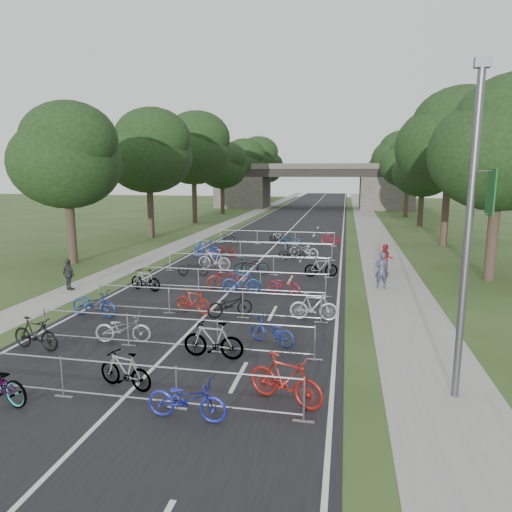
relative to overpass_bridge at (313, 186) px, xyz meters
The scene contains 58 objects.
ground 65.10m from the overpass_bridge, 90.00° to the right, with size 200.00×200.00×0.00m, color #30461E.
road 15.41m from the overpass_bridge, 90.00° to the right, with size 11.00×140.00×0.01m, color black.
sidewalk_right 17.36m from the overpass_bridge, 61.93° to the right, with size 3.00×140.00×0.01m, color gray.
sidewalk_left 17.14m from the overpass_bridge, 116.57° to the right, with size 2.00×140.00×0.01m, color gray.
lane_markings 15.41m from the overpass_bridge, 90.00° to the right, with size 0.12×140.00×0.00m, color silver.
overpass_bridge is the anchor object (origin of this frame).
lamppost 63.55m from the overpass_bridge, 82.47° to the right, with size 0.61×0.65×8.21m.
tree_left_0 50.47m from the overpass_bridge, 103.07° to the right, with size 6.72×6.72×10.25m.
tree_right_0 50.91m from the overpass_bridge, 75.05° to the right, with size 7.17×7.17×10.93m.
tree_left_1 38.97m from the overpass_bridge, 107.08° to the right, with size 7.56×7.56×11.53m.
tree_right_1 39.56m from the overpass_bridge, 70.53° to the right, with size 8.18×8.18×12.47m.
tree_left_2 27.92m from the overpass_bridge, 114.44° to the right, with size 8.40×8.40×12.81m.
tree_right_2 28.39m from the overpass_bridge, 62.40° to the right, with size 6.16×6.16×9.39m.
tree_left_3 17.59m from the overpass_bridge, 131.07° to the right, with size 6.72×6.72×10.25m.
tree_right_3 18.82m from the overpass_bridge, 44.93° to the right, with size 7.17×7.17×10.93m.
tree_left_4 12.05m from the overpass_bridge, behind, with size 7.56×7.56×11.53m.
tree_right_4 13.86m from the overpass_bridge, ahead, with size 8.18×8.18×12.47m.
tree_left_5 16.44m from the overpass_bridge, 136.20° to the left, with size 8.40×8.40×12.81m.
tree_right_5 17.23m from the overpass_bridge, 39.82° to the left, with size 6.16×6.16×9.39m.
tree_left_6 25.77m from the overpass_bridge, 116.43° to the left, with size 6.72×6.72×10.25m.
tree_right_6 26.62m from the overpass_bridge, 60.25° to the left, with size 7.17×7.17×10.93m.
barrier_row_0 65.07m from the overpass_bridge, 90.00° to the right, with size 9.70×0.08×1.10m.
barrier_row_1 61.47m from the overpass_bridge, 90.00° to the right, with size 9.70×0.08×1.10m.
barrier_row_2 57.88m from the overpass_bridge, 90.00° to the right, with size 9.70×0.08×1.10m.
barrier_row_3 54.08m from the overpass_bridge, 90.00° to the right, with size 9.70×0.08×1.10m.
barrier_row_4 50.09m from the overpass_bridge, 90.00° to the right, with size 9.70×0.08×1.10m.
barrier_row_5 45.10m from the overpass_bridge, 90.00° to the right, with size 9.70×0.08×1.10m.
barrier_row_6 39.11m from the overpass_bridge, 90.00° to the right, with size 9.70×0.08×1.10m.
bike_1 64.32m from the overpass_bridge, 90.17° to the right, with size 0.48×1.70×1.02m, color #93969A.
bike_2 65.51m from the overpass_bridge, 88.30° to the right, with size 0.67×1.93×1.01m, color navy.
bike_3 64.42m from the overpass_bridge, 86.37° to the right, with size 0.59×2.10×1.26m, color maroon.
bike_4 62.52m from the overpass_bridge, 93.95° to the right, with size 0.50×1.78×1.07m, color black.
bike_5 61.27m from the overpass_bridge, 91.72° to the right, with size 0.66×1.89×0.99m, color gray.
bike_6 61.95m from the overpass_bridge, 88.58° to the right, with size 0.55×1.94×1.17m, color #93969A.
bike_7 60.54m from the overpass_bridge, 87.05° to the right, with size 0.62×1.79×0.94m, color navy.
bike_8 59.02m from the overpass_bridge, 94.18° to the right, with size 0.71×2.04×1.07m, color navy.
bike_9 57.68m from the overpass_bridge, 90.57° to the right, with size 0.48×1.69×1.02m, color maroon.
bike_10 57.83m from the overpass_bridge, 89.01° to the right, with size 0.65×1.87×0.98m, color black.
bike_11 57.81m from the overpass_bridge, 85.73° to the right, with size 0.53×1.87×1.12m, color #B6B4BC.
bike_12 54.81m from the overpass_bridge, 94.23° to the right, with size 0.50×1.76×1.06m, color #93969A.
bike_13 53.55m from the overpass_bridge, 90.21° to the right, with size 0.71×2.04×1.07m, color maroon.
bike_14 54.25m from the overpass_bridge, 89.32° to the right, with size 0.52×1.83×1.10m, color navy.
bike_15 54.06m from the overpass_bridge, 87.20° to the right, with size 0.59×1.70×0.89m, color maroon.
bike_16 51.19m from the overpass_bridge, 93.17° to the right, with size 0.59×1.70×0.90m, color black.
bike_17 49.46m from the overpass_bridge, 92.44° to the right, with size 0.58×2.06×1.24m, color #9F9EA5.
bike_18 50.27m from the overpass_bridge, 89.65° to the right, with size 0.67×1.93×1.02m, color #93969A.
bike_19 50.25m from the overpass_bridge, 85.23° to the right, with size 0.52×1.83×1.10m, color #93969A.
bike_20 45.86m from the overpass_bridge, 94.66° to the right, with size 0.55×1.96×1.18m, color #1B3798.
bike_21 45.09m from the overpass_bridge, 93.28° to the right, with size 0.63×1.81×0.95m, color maroon.
bike_22 45.64m from the overpass_bridge, 87.46° to the right, with size 0.48×1.72×1.03m, color black.
bike_23 44.72m from the overpass_bridge, 86.51° to the right, with size 0.73×2.10×1.11m, color silver.
bike_24 39.87m from the overpass_bridge, 95.44° to the right, with size 0.62×1.77×0.93m, color #93969A.
bike_25 38.64m from the overpass_bridge, 89.90° to the right, with size 0.46×1.63×0.98m, color #93969A.
bike_26 39.56m from the overpass_bridge, 88.30° to the right, with size 0.61×1.75×0.92m, color navy.
bike_27 38.78m from the overpass_bridge, 83.62° to the right, with size 0.49×1.73×1.04m, color maroon.
pedestrian_a 52.46m from the overpass_bridge, 82.07° to the right, with size 0.66×0.44×1.82m, color #363A51.
pedestrian_b 49.10m from the overpass_bridge, 80.96° to the right, with size 0.82×0.64×1.68m, color maroon.
pedestrian_c 55.84m from the overpass_bridge, 97.95° to the right, with size 0.91×0.38×1.55m, color #2A2B2D.
Camera 1 is at (5.39, -9.67, 5.66)m, focal length 32.00 mm.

